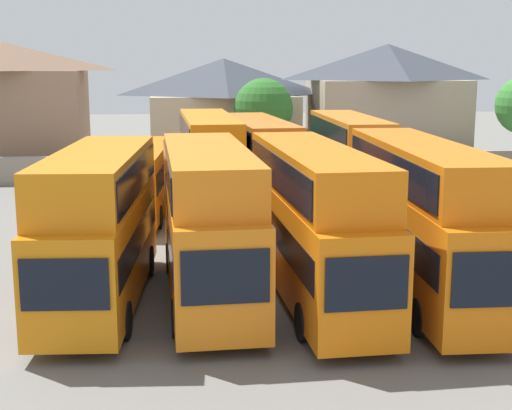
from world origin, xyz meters
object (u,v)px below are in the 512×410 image
(bus_1, at_px, (100,219))
(bus_7, at_px, (259,160))
(bus_8, at_px, (350,158))
(tree_behind_wall, at_px, (264,108))
(bus_4, at_px, (422,211))
(house_terrace_centre, at_px, (224,111))
(house_terrace_right, at_px, (386,105))
(bus_2, at_px, (208,215))
(bus_3, at_px, (314,215))
(bus_5, at_px, (142,176))
(bus_6, at_px, (209,158))
(house_terrace_left, at_px, (6,106))

(bus_1, height_order, bus_7, bus_1)
(bus_8, distance_m, tree_behind_wall, 12.91)
(bus_4, relative_size, house_terrace_centre, 1.05)
(house_terrace_right, bearing_deg, bus_4, -103.80)
(bus_2, relative_size, bus_8, 0.98)
(bus_4, xyz_separation_m, tree_behind_wall, (-2.15, 26.72, 1.73))
(bus_3, distance_m, bus_5, 15.53)
(bus_5, relative_size, tree_behind_wall, 1.62)
(bus_1, bearing_deg, bus_6, 167.81)
(bus_7, xyz_separation_m, house_terrace_centre, (-0.72, 17.32, 1.37))
(bus_4, xyz_separation_m, house_terrace_left, (-20.07, 30.29, 1.76))
(house_terrace_centre, bearing_deg, bus_3, -88.34)
(bus_3, bearing_deg, bus_8, 159.75)
(bus_3, height_order, house_terrace_left, house_terrace_left)
(bus_5, bearing_deg, bus_6, 98.49)
(bus_2, distance_m, bus_8, 16.09)
(bus_3, relative_size, tree_behind_wall, 1.72)
(bus_5, xyz_separation_m, bus_7, (6.05, 0.36, 0.70))
(house_terrace_centre, distance_m, house_terrace_right, 12.05)
(bus_2, relative_size, bus_5, 0.99)
(bus_1, height_order, tree_behind_wall, tree_behind_wall)
(bus_2, distance_m, tree_behind_wall, 26.88)
(bus_6, bearing_deg, bus_7, 89.96)
(bus_3, distance_m, house_terrace_centre, 31.91)
(bus_5, distance_m, bus_8, 10.85)
(bus_1, bearing_deg, bus_5, -178.64)
(bus_1, relative_size, house_terrace_right, 0.91)
(house_terrace_right, distance_m, tree_behind_wall, 10.00)
(bus_2, distance_m, bus_7, 14.52)
(bus_1, bearing_deg, tree_behind_wall, 166.44)
(bus_5, height_order, house_terrace_right, house_terrace_right)
(bus_2, relative_size, bus_4, 0.90)
(bus_2, relative_size, house_terrace_centre, 0.95)
(bus_2, bearing_deg, bus_6, 175.18)
(house_terrace_centre, bearing_deg, house_terrace_left, -174.38)
(bus_3, distance_m, bus_7, 14.55)
(bus_6, height_order, bus_7, bus_6)
(bus_4, xyz_separation_m, bus_5, (-9.87, 14.14, -0.87))
(bus_5, height_order, house_terrace_centre, house_terrace_centre)
(house_terrace_left, distance_m, house_terrace_centre, 15.61)
(house_terrace_right, bearing_deg, bus_6, -131.60)
(bus_2, height_order, bus_5, bus_2)
(bus_7, bearing_deg, bus_2, -17.02)
(bus_6, bearing_deg, bus_4, 21.81)
(house_terrace_right, bearing_deg, house_terrace_left, 179.12)
(bus_4, bearing_deg, house_terrace_right, 167.86)
(bus_7, relative_size, house_terrace_centre, 0.99)
(bus_3, bearing_deg, tree_behind_wall, 174.26)
(bus_2, bearing_deg, bus_8, 148.03)
(bus_3, relative_size, bus_8, 1.05)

